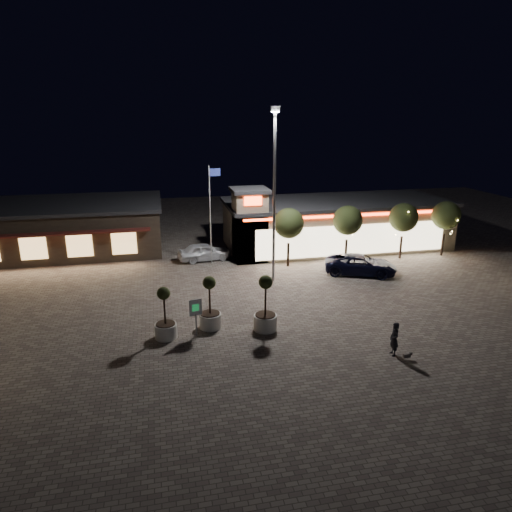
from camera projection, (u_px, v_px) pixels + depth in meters
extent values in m
plane|color=slate|center=(274.00, 330.00, 26.13)|extent=(90.00, 90.00, 0.00)
cube|color=tan|center=(335.00, 225.00, 42.49)|extent=(20.00, 8.00, 4.00)
cube|color=#262628|center=(337.00, 202.00, 41.85)|extent=(20.40, 8.40, 0.30)
cube|color=beige|center=(353.00, 240.00, 38.83)|extent=(17.00, 0.12, 2.60)
cube|color=#FF3B14|center=(355.00, 215.00, 38.16)|extent=(19.00, 0.10, 0.18)
cube|color=tan|center=(250.00, 227.00, 37.94)|extent=(2.60, 2.60, 5.80)
cube|color=#262628|center=(250.00, 190.00, 37.03)|extent=(3.00, 3.00, 0.30)
cube|color=#FF3B14|center=(253.00, 201.00, 35.96)|extent=(1.40, 0.10, 0.70)
cube|color=#382D23|center=(70.00, 228.00, 41.36)|extent=(16.00, 10.00, 4.00)
cube|color=#262628|center=(67.00, 204.00, 40.72)|extent=(16.40, 10.40, 0.30)
cube|color=#591E19|center=(57.00, 234.00, 36.08)|extent=(14.40, 0.80, 0.15)
cube|color=#E7B268|center=(33.00, 249.00, 36.36)|extent=(2.00, 0.12, 1.80)
cube|color=#E7B268|center=(80.00, 246.00, 37.07)|extent=(2.00, 0.12, 1.80)
cube|color=#E7B268|center=(124.00, 243.00, 37.78)|extent=(2.00, 0.12, 1.80)
cylinder|color=gray|center=(274.00, 201.00, 32.21)|extent=(0.20, 0.20, 12.00)
cube|color=gray|center=(275.00, 109.00, 30.36)|extent=(0.60, 0.40, 0.35)
cube|color=white|center=(275.00, 112.00, 30.42)|extent=(0.45, 0.30, 0.08)
cylinder|color=white|center=(210.00, 216.00, 36.66)|extent=(0.10, 0.10, 8.00)
cube|color=navy|center=(215.00, 172.00, 35.71)|extent=(0.90, 0.04, 0.60)
cylinder|color=#332319|center=(288.00, 255.00, 36.92)|extent=(0.20, 0.20, 1.92)
sphere|color=#2D3819|center=(289.00, 223.00, 36.14)|extent=(2.42, 2.42, 2.42)
cylinder|color=#332319|center=(346.00, 251.00, 37.93)|extent=(0.20, 0.20, 1.92)
sphere|color=#2D3819|center=(348.00, 220.00, 37.15)|extent=(2.42, 2.42, 2.42)
cylinder|color=#332319|center=(401.00, 247.00, 38.94)|extent=(0.20, 0.20, 1.92)
sphere|color=#2D3819|center=(404.00, 217.00, 38.17)|extent=(2.42, 2.42, 2.42)
cylinder|color=#332319|center=(442.00, 245.00, 39.75)|extent=(0.20, 0.20, 1.92)
sphere|color=#2D3819|center=(446.00, 215.00, 38.98)|extent=(2.42, 2.42, 2.42)
imported|color=black|center=(361.00, 265.00, 35.16)|extent=(5.98, 4.46, 1.51)
imported|color=silver|center=(204.00, 252.00, 38.47)|extent=(4.61, 2.36, 1.50)
imported|color=black|center=(394.00, 339.00, 23.23)|extent=(0.49, 0.69, 1.79)
cube|color=#59514C|center=(407.00, 356.00, 22.94)|extent=(0.39, 0.17, 0.20)
sphere|color=#59514C|center=(411.00, 354.00, 22.97)|extent=(0.18, 0.18, 0.18)
cylinder|color=silver|center=(166.00, 331.00, 25.19)|extent=(1.22, 1.22, 0.81)
cylinder|color=black|center=(165.00, 324.00, 25.06)|extent=(1.06, 1.06, 0.06)
cylinder|color=#332319|center=(164.00, 308.00, 24.78)|extent=(0.10, 0.10, 1.83)
sphere|color=#2D3819|center=(163.00, 293.00, 24.52)|extent=(0.71, 0.71, 0.71)
cylinder|color=silver|center=(210.00, 321.00, 26.39)|extent=(1.28, 1.28, 0.85)
cylinder|color=black|center=(210.00, 313.00, 26.26)|extent=(1.11, 1.11, 0.06)
cylinder|color=#332319|center=(210.00, 298.00, 25.97)|extent=(0.11, 0.11, 1.92)
sphere|color=#2D3819|center=(209.00, 283.00, 25.70)|extent=(0.75, 0.75, 0.75)
cylinder|color=silver|center=(265.00, 322.00, 26.13)|extent=(1.34, 1.34, 0.89)
cylinder|color=black|center=(265.00, 315.00, 25.99)|extent=(1.16, 1.16, 0.07)
cylinder|color=#332319|center=(266.00, 298.00, 25.68)|extent=(0.11, 0.11, 2.01)
sphere|color=#2D3819|center=(266.00, 282.00, 25.40)|extent=(0.78, 0.78, 0.78)
cylinder|color=gray|center=(196.00, 325.00, 25.33)|extent=(0.09, 0.09, 1.32)
cube|color=white|center=(195.00, 307.00, 25.02)|extent=(0.71, 0.24, 0.94)
cube|color=#178E3E|center=(196.00, 308.00, 24.98)|extent=(0.38, 0.12, 0.39)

